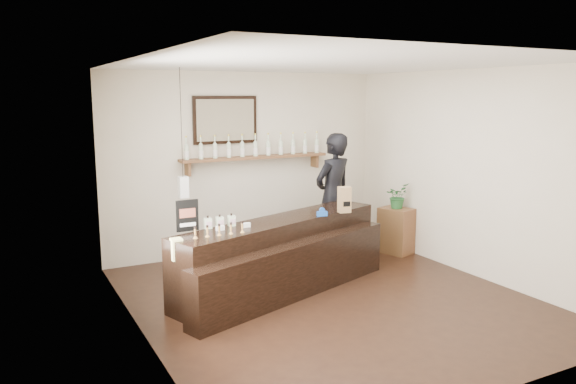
# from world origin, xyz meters

# --- Properties ---
(ground) EXTENTS (5.00, 5.00, 0.00)m
(ground) POSITION_xyz_m (0.00, 0.00, 0.00)
(ground) COLOR black
(ground) RESTS_ON ground
(room_shell) EXTENTS (5.00, 5.00, 5.00)m
(room_shell) POSITION_xyz_m (0.00, 0.00, 1.70)
(room_shell) COLOR beige
(room_shell) RESTS_ON ground
(back_wall_decor) EXTENTS (2.66, 0.96, 1.69)m
(back_wall_decor) POSITION_xyz_m (-0.15, 2.37, 1.76)
(back_wall_decor) COLOR brown
(back_wall_decor) RESTS_ON ground
(counter) EXTENTS (3.20, 1.86, 1.04)m
(counter) POSITION_xyz_m (-0.33, 0.58, 0.42)
(counter) COLOR black
(counter) RESTS_ON ground
(promo_sign) EXTENTS (0.26, 0.02, 0.37)m
(promo_sign) POSITION_xyz_m (-1.56, 0.64, 1.08)
(promo_sign) COLOR black
(promo_sign) RESTS_ON counter
(paper_bag) EXTENTS (0.18, 0.15, 0.35)m
(paper_bag) POSITION_xyz_m (0.64, 0.68, 1.07)
(paper_bag) COLOR #9A6E4A
(paper_bag) RESTS_ON counter
(tape_dispenser) EXTENTS (0.14, 0.08, 0.11)m
(tape_dispenser) POSITION_xyz_m (0.25, 0.62, 0.94)
(tape_dispenser) COLOR #184EAD
(tape_dispenser) RESTS_ON counter
(side_cabinet) EXTENTS (0.49, 0.58, 0.71)m
(side_cabinet) POSITION_xyz_m (2.00, 1.27, 0.36)
(side_cabinet) COLOR brown
(side_cabinet) RESTS_ON ground
(potted_plant) EXTENTS (0.45, 0.43, 0.39)m
(potted_plant) POSITION_xyz_m (2.00, 1.27, 0.91)
(potted_plant) COLOR #255C2A
(potted_plant) RESTS_ON side_cabinet
(shopkeeper) EXTENTS (0.89, 0.71, 2.14)m
(shopkeeper) POSITION_xyz_m (1.01, 1.55, 1.07)
(shopkeeper) COLOR black
(shopkeeper) RESTS_ON ground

